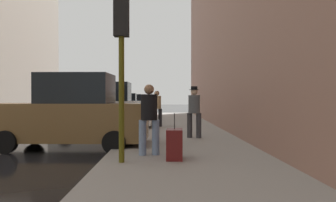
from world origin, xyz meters
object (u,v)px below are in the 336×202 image
parked_white_van (104,108)px  parked_red_hatchback (128,106)px  parked_bronze_suv (72,114)px  pedestrian_in_tan_coat (157,107)px  parked_silver_sedan (118,109)px  fire_hydrant (137,126)px  pedestrian_in_jeans (149,116)px  pedestrian_with_beanie (194,109)px  rolling_suitcase (174,144)px  traffic_light (121,41)px

parked_white_van → parked_red_hatchback: bearing=90.0°
parked_bronze_suv → pedestrian_in_tan_coat: (2.47, 5.80, 0.07)m
parked_bronze_suv → parked_silver_sedan: bearing=90.0°
fire_hydrant → pedestrian_in_jeans: (0.61, -4.12, 0.61)m
fire_hydrant → pedestrian_with_beanie: size_ratio=0.40×
parked_silver_sedan → fire_hydrant: 8.48m
pedestrian_in_tan_coat → pedestrian_with_beanie: bearing=-72.9°
parked_silver_sedan → rolling_suitcase: parked_silver_sedan is taller
parked_bronze_suv → parked_silver_sedan: size_ratio=1.10×
parked_white_van → parked_red_hatchback: parked_white_van is taller
pedestrian_in_jeans → parked_bronze_suv: bearing=140.7°
parked_bronze_suv → pedestrian_in_jeans: (2.41, -1.97, 0.07)m
rolling_suitcase → fire_hydrant: bearing=104.4°
pedestrian_in_jeans → rolling_suitcase: pedestrian_in_jeans is taller
traffic_light → pedestrian_with_beanie: bearing=64.9°
pedestrian_with_beanie → pedestrian_in_tan_coat: size_ratio=1.04×
parked_white_van → rolling_suitcase: bearing=-69.6°
traffic_light → pedestrian_with_beanie: 4.94m
parked_silver_sedan → pedestrian_in_jeans: pedestrian_in_jeans is taller
parked_bronze_suv → fire_hydrant: size_ratio=6.62×
pedestrian_in_tan_coat → pedestrian_in_jeans: bearing=-90.4°
parked_white_van → rolling_suitcase: size_ratio=4.45×
parked_red_hatchback → pedestrian_with_beanie: pedestrian_with_beanie is taller
fire_hydrant → parked_silver_sedan: bearing=102.3°
traffic_light → rolling_suitcase: bearing=15.2°
parked_red_hatchback → traffic_light: bearing=-84.4°
pedestrian_in_tan_coat → rolling_suitcase: pedestrian_in_tan_coat is taller
pedestrian_in_tan_coat → rolling_suitcase: size_ratio=1.64×
parked_bronze_suv → fire_hydrant: parked_bronze_suv is taller
parked_silver_sedan → parked_red_hatchback: (0.00, 5.53, 0.00)m
pedestrian_in_jeans → pedestrian_in_tan_coat: bearing=89.6°
parked_white_van → pedestrian_in_jeans: size_ratio=2.71×
pedestrian_in_jeans → rolling_suitcase: 1.02m
parked_red_hatchback → parked_bronze_suv: bearing=-90.0°
fire_hydrant → pedestrian_in_jeans: size_ratio=0.41×
parked_red_hatchback → pedestrian_in_tan_coat: size_ratio=2.48×
traffic_light → pedestrian_in_tan_coat: traffic_light is taller
parked_red_hatchback → parked_white_van: bearing=-90.0°
parked_white_van → parked_red_hatchback: (0.00, 10.41, -0.18)m
rolling_suitcase → pedestrian_in_tan_coat: bearing=93.7°
parked_white_van → rolling_suitcase: (3.00, -8.09, -0.54)m
traffic_light → fire_hydrant: bearing=90.6°
pedestrian_in_jeans → rolling_suitcase: size_ratio=1.64×
parked_white_van → fire_hydrant: (1.80, -3.40, -0.54)m
pedestrian_with_beanie → parked_silver_sedan: bearing=112.9°
parked_red_hatchback → fire_hydrant: (1.80, -13.81, -0.35)m
fire_hydrant → pedestrian_in_jeans: bearing=-81.6°
parked_red_hatchback → pedestrian_in_tan_coat: pedestrian_in_tan_coat is taller
parked_silver_sedan → traffic_light: bearing=-82.0°
pedestrian_in_jeans → pedestrian_in_tan_coat: same height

